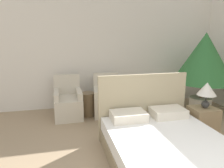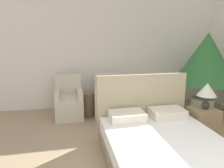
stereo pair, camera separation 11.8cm
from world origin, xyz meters
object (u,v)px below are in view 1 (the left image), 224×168
Objects in this scene: bed at (166,147)px; potted_palm at (204,60)px; table_lamp at (207,90)px; side_table at (88,104)px; armchair_near_window_left at (68,105)px; armchair_near_window_right at (107,102)px; nightstand at (203,122)px.

potted_palm is (1.79, 1.79, 0.96)m from bed.
potted_palm reaches higher than table_lamp.
armchair_near_window_left is at bearing -179.98° from side_table.
potted_palm reaches higher than armchair_near_window_right.
side_table is at bearing -0.33° from armchair_near_window_left.
potted_palm is (3.02, -0.31, 0.93)m from armchair_near_window_left.
bed is at bearing -148.22° from nightstand.
armchair_near_window_left is 1.97× the size of table_lamp.
nightstand is (1.03, 0.64, 0.01)m from bed.
side_table is at bearing 110.95° from bed.
table_lamp is (2.27, -1.47, 0.55)m from armchair_near_window_left.
armchair_near_window_left is at bearing -172.45° from armchair_near_window_right.
nightstand is (2.25, -1.46, -0.02)m from armchair_near_window_left.
bed is at bearing -135.09° from potted_palm.
bed is at bearing -72.27° from armchair_near_window_right.
table_lamp is at bearing -38.50° from side_table.
armchair_near_window_right is 2.02m from nightstand.
armchair_near_window_right reaches higher than side_table.
table_lamp is 0.88× the size of side_table.
table_lamp is (1.04, 0.63, 0.58)m from bed.
armchair_near_window_right is at bearing -0.05° from side_table.
bed is at bearing -148.96° from table_lamp.
potted_palm reaches higher than armchair_near_window_left.
potted_palm is at bearing 44.91° from bed.
nightstand is at bearing -33.20° from armchair_near_window_left.
armchair_near_window_left is 0.49× the size of potted_palm.
bed is 2.22× the size of armchair_near_window_left.
armchair_near_window_left reaches higher than side_table.
nightstand is at bearing 31.78° from bed.
potted_palm reaches higher than bed.
armchair_near_window_left is 3.17m from potted_palm.
potted_palm is 3.47× the size of nightstand.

